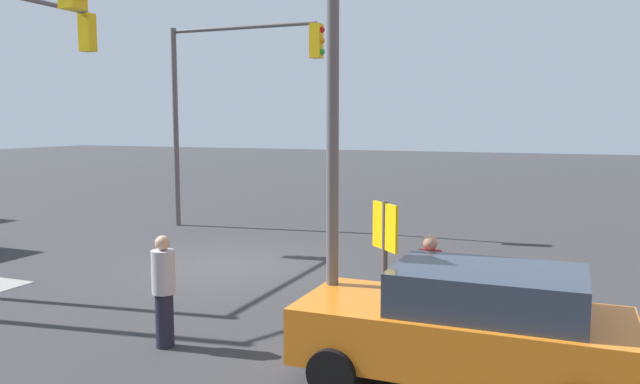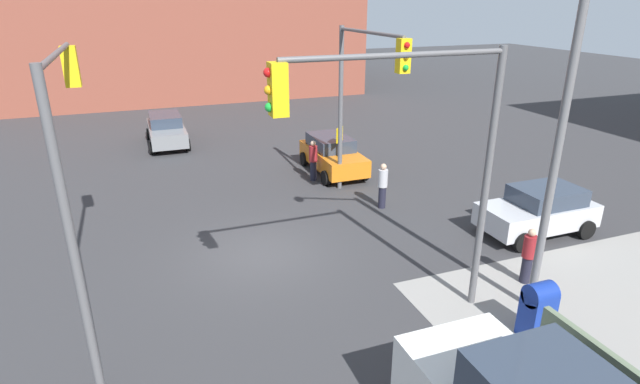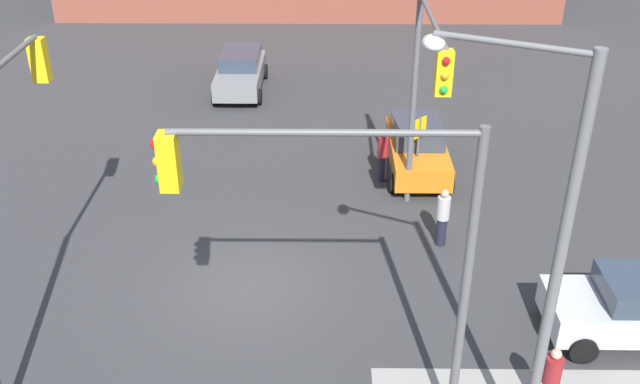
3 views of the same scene
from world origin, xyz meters
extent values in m
plane|color=#333335|center=(0.00, 0.00, 0.00)|extent=(120.00, 120.00, 0.00)
cylinder|color=#59595B|center=(-4.50, 4.50, 3.25)|extent=(0.18, 0.18, 6.50)
cylinder|color=#59595B|center=(-2.15, 4.50, 6.38)|extent=(4.70, 0.12, 0.12)
cube|color=yellow|center=(0.20, 4.50, 5.85)|extent=(0.32, 0.36, 1.00)
sphere|color=red|center=(0.38, 4.50, 6.17)|extent=(0.18, 0.18, 0.18)
sphere|color=orange|center=(0.38, 4.50, 5.85)|extent=(0.18, 0.18, 0.18)
sphere|color=green|center=(0.38, 4.50, 5.53)|extent=(0.18, 0.18, 0.18)
cylinder|color=#59595B|center=(4.50, -4.50, 3.25)|extent=(0.18, 0.18, 6.50)
cylinder|color=#59595B|center=(1.98, -4.50, 6.38)|extent=(5.04, 0.12, 0.12)
cube|color=yellow|center=(-0.54, -4.50, 5.85)|extent=(0.32, 0.36, 1.00)
sphere|color=red|center=(-0.72, -4.50, 6.17)|extent=(0.18, 0.18, 0.18)
sphere|color=orange|center=(-0.72, -4.50, 5.85)|extent=(0.18, 0.18, 0.18)
sphere|color=green|center=(-0.72, -4.50, 5.53)|extent=(0.18, 0.18, 0.18)
cylinder|color=#59595B|center=(4.50, 4.50, 3.25)|extent=(0.18, 0.18, 6.50)
cylinder|color=#59595B|center=(4.50, 1.96, 6.38)|extent=(0.12, 5.08, 0.12)
cube|color=yellow|center=(4.50, -0.58, 5.85)|extent=(0.36, 0.32, 1.00)
sphere|color=red|center=(4.50, -0.76, 6.17)|extent=(0.18, 0.18, 0.18)
sphere|color=orange|center=(4.50, -0.76, 5.85)|extent=(0.18, 0.18, 0.18)
sphere|color=green|center=(4.50, -0.76, 5.53)|extent=(0.18, 0.18, 0.18)
cylinder|color=slate|center=(5.20, 5.80, 4.00)|extent=(0.20, 0.20, 8.00)
cylinder|color=#4C4C4C|center=(-5.40, 4.85, 1.20)|extent=(0.08, 0.08, 2.40)
cube|color=yellow|center=(-5.40, 4.85, 2.05)|extent=(0.48, 0.48, 0.64)
cube|color=navy|center=(6.20, 5.00, 0.57)|extent=(0.56, 0.64, 1.15)
cylinder|color=navy|center=(6.20, 5.00, 1.15)|extent=(0.56, 0.64, 0.56)
cube|color=#B7BABF|center=(1.81, 9.00, 0.70)|extent=(1.80, 3.84, 0.75)
cube|color=#2D3847|center=(1.81, 9.31, 1.35)|extent=(1.58, 2.15, 0.55)
cylinder|color=black|center=(2.71, 7.70, 0.32)|extent=(0.22, 0.64, 0.64)
cylinder|color=black|center=(0.91, 7.70, 0.32)|extent=(0.22, 0.64, 0.64)
cylinder|color=black|center=(2.71, 10.31, 0.32)|extent=(0.22, 0.64, 0.64)
cylinder|color=black|center=(0.91, 10.31, 0.32)|extent=(0.22, 0.64, 0.64)
cube|color=orange|center=(-6.47, 4.99, 0.70)|extent=(4.22, 1.80, 0.75)
cube|color=#2D3847|center=(-6.80, 4.99, 1.35)|extent=(2.36, 1.58, 0.55)
cylinder|color=black|center=(-5.03, 5.89, 0.32)|extent=(0.64, 0.22, 0.64)
cylinder|color=black|center=(-5.03, 4.09, 0.32)|extent=(0.64, 0.22, 0.64)
cylinder|color=black|center=(-7.90, 5.89, 0.32)|extent=(0.64, 0.22, 0.64)
cylinder|color=black|center=(-7.90, 4.09, 0.32)|extent=(0.64, 0.22, 0.64)
cube|color=slate|center=(-13.83, -1.69, 0.70)|extent=(4.48, 1.80, 0.75)
cube|color=#2D3847|center=(-14.19, -1.69, 1.35)|extent=(2.51, 1.58, 0.55)
cylinder|color=black|center=(-12.30, -0.79, 0.32)|extent=(0.64, 0.22, 0.64)
cylinder|color=black|center=(-12.30, -2.59, 0.32)|extent=(0.64, 0.22, 0.64)
cylinder|color=black|center=(-15.35, -0.79, 0.32)|extent=(0.64, 0.22, 0.64)
cylinder|color=black|center=(-15.35, -2.59, 0.32)|extent=(0.64, 0.22, 0.64)
cylinder|color=#B2B2B7|center=(-2.00, 5.20, 1.18)|extent=(0.36, 0.36, 0.67)
sphere|color=tan|center=(-2.00, 5.20, 1.63)|extent=(0.23, 0.23, 0.23)
cylinder|color=#1E1E2D|center=(-2.00, 5.20, 0.42)|extent=(0.28, 0.28, 0.85)
cylinder|color=maroon|center=(4.20, 6.50, 1.11)|extent=(0.36, 0.36, 0.63)
sphere|color=tan|center=(4.20, 6.50, 1.54)|extent=(0.22, 0.22, 0.22)
cylinder|color=#1E1E2D|center=(4.20, 6.50, 0.40)|extent=(0.28, 0.28, 0.80)
cylinder|color=maroon|center=(-5.80, 3.80, 1.20)|extent=(0.36, 0.36, 0.68)
sphere|color=tan|center=(-5.80, 3.80, 1.66)|extent=(0.23, 0.23, 0.23)
cylinder|color=#1E1E2D|center=(-5.80, 3.80, 0.43)|extent=(0.28, 0.28, 0.86)
camera|label=1|loc=(-7.72, 12.94, 3.47)|focal=35.00mm
camera|label=2|loc=(13.56, -3.12, 7.45)|focal=28.00mm
camera|label=3|loc=(14.82, 2.01, 11.07)|focal=40.00mm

